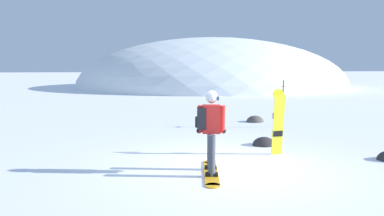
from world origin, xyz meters
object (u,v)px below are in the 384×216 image
at_px(rock_dark, 264,145).
at_px(spare_snowboard, 278,121).
at_px(snowboarder_main, 210,129).
at_px(rock_mid, 255,122).
at_px(piste_marker_near, 283,100).

bearing_deg(rock_dark, spare_snowboard, -97.35).
xyz_separation_m(snowboarder_main, spare_snowboard, (2.08, 1.06, -0.08)).
relative_size(spare_snowboard, rock_mid, 2.34).
bearing_deg(snowboarder_main, spare_snowboard, 26.99).
distance_m(snowboarder_main, rock_mid, 7.06).
xyz_separation_m(spare_snowboard, rock_dark, (0.13, 1.04, -0.84)).
distance_m(piste_marker_near, rock_mid, 1.85).
height_order(spare_snowboard, rock_mid, spare_snowboard).
bearing_deg(snowboarder_main, rock_dark, 43.46).
distance_m(piste_marker_near, rock_dark, 3.16).
xyz_separation_m(spare_snowboard, piste_marker_near, (1.96, 3.41, 0.17)).
height_order(spare_snowboard, rock_dark, spare_snowboard).
relative_size(rock_dark, rock_mid, 0.93).
relative_size(piste_marker_near, rock_mid, 2.49).
distance_m(snowboarder_main, rock_dark, 3.18).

